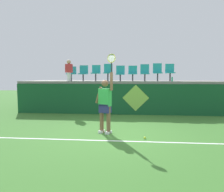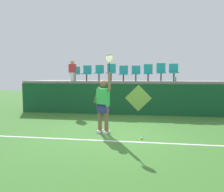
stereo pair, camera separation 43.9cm
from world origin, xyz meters
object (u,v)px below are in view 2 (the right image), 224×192
Objects in this scene: tennis_ball at (142,138)px; spectator_0 at (72,70)px; stadium_chair_8 at (174,71)px; stadium_chair_1 at (87,72)px; stadium_chair_2 at (99,72)px; tennis_player at (103,103)px; stadium_chair_4 at (124,73)px; stadium_chair_5 at (136,73)px; stadium_chair_7 at (161,71)px; water_bottle at (176,79)px; stadium_chair_0 at (75,73)px; stadium_chair_6 at (148,72)px; stadium_chair_3 at (111,71)px.

spectator_0 is (-3.56, 4.32, 2.14)m from tennis_ball.
stadium_chair_8 reaches higher than tennis_ball.
stadium_chair_2 is (0.66, -0.00, 0.02)m from stadium_chair_1.
tennis_player is at bearing -122.73° from stadium_chair_8.
stadium_chair_2 is 1.04× the size of stadium_chair_4.
stadium_chair_5 is 0.88× the size of stadium_chair_7.
water_bottle is 2.58m from stadium_chair_4.
tennis_ball is 0.07× the size of stadium_chair_7.
spectator_0 is (0.00, -0.46, 0.14)m from stadium_chair_0.
stadium_chair_6 is at bearing 70.75° from tennis_player.
stadium_chair_1 is 0.98× the size of stadium_chair_2.
stadium_chair_7 is at bearing 0.10° from stadium_chair_4.
water_bottle is 0.26× the size of stadium_chair_1.
tennis_ball is at bearing -92.70° from stadium_chair_6.
water_bottle is 3.83m from stadium_chair_2.
stadium_chair_5 is 1.24m from stadium_chair_7.
stadium_chair_2 is 2.50m from stadium_chair_6.
stadium_chair_3 is 1.12× the size of stadium_chair_5.
stadium_chair_1 is 1.92m from stadium_chair_4.
tennis_ball is at bearing -50.46° from spectator_0.
stadium_chair_1 is at bearing -179.94° from stadium_chair_7.
tennis_player is at bearing -84.76° from stadium_chair_3.
stadium_chair_2 is 1.05× the size of stadium_chair_5.
stadium_chair_5 is 0.74× the size of spectator_0.
stadium_chair_1 reaches higher than water_bottle.
tennis_ball is 4.87m from water_bottle.
stadium_chair_6 is 0.80× the size of spectator_0.
stadium_chair_3 is at bearing 0.25° from stadium_chair_0.
spectator_0 reaches higher than stadium_chair_4.
stadium_chair_4 is 0.63m from stadium_chair_5.
stadium_chair_7 is at bearing 179.63° from stadium_chair_8.
spectator_0 is (-3.18, -0.46, 0.13)m from stadium_chair_5.
spectator_0 reaches higher than stadium_chair_0.
stadium_chair_5 is (2.55, -0.00, -0.01)m from stadium_chair_1.
stadium_chair_2 reaches higher than tennis_ball.
stadium_chair_8 is (-0.03, 0.46, 0.38)m from water_bottle.
stadium_chair_4 reaches higher than stadium_chair_0.
stadium_chair_2 is at bearing -179.87° from stadium_chair_7.
stadium_chair_3 is at bearing -179.95° from stadium_chair_6.
tennis_ball is at bearing -107.10° from stadium_chair_8.
stadium_chair_3 reaches higher than tennis_ball.
water_bottle is 0.27× the size of stadium_chair_4.
stadium_chair_5 is at bearing -179.92° from stadium_chair_8.
stadium_chair_3 is 2.51m from stadium_chair_7.
tennis_player is at bearing -109.25° from stadium_chair_6.
tennis_player is 3.22× the size of stadium_chair_4.
stadium_chair_1 is (0.63, 0.01, 0.02)m from stadium_chair_0.
stadium_chair_2 is 0.78× the size of spectator_0.
tennis_ball is 5.20m from stadium_chair_5.
stadium_chair_3 is at bearing 95.24° from tennis_player.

